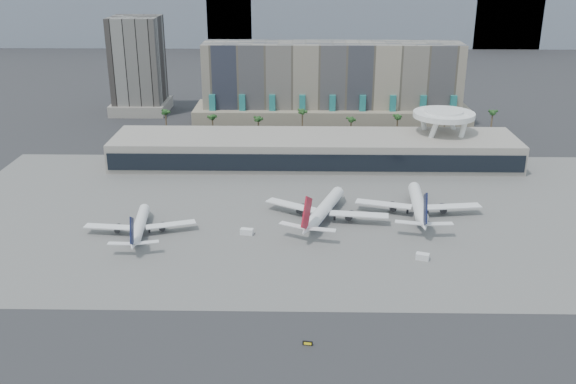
{
  "coord_description": "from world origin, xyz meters",
  "views": [
    {
      "loc": [
        -6.47,
        -151.01,
        86.57
      ],
      "look_at": [
        -9.92,
        40.0,
        13.47
      ],
      "focal_mm": 40.0,
      "sensor_mm": 36.0,
      "label": 1
    }
  ],
  "objects_px": {
    "airliner_left": "(140,225)",
    "airliner_right": "(418,204)",
    "airliner_centre": "(324,209)",
    "service_vehicle_a": "(247,232)",
    "taxiway_sign": "(308,343)",
    "service_vehicle_b": "(423,257)"
  },
  "relations": [
    {
      "from": "airliner_left",
      "to": "airliner_right",
      "type": "height_order",
      "value": "airliner_right"
    },
    {
      "from": "airliner_centre",
      "to": "service_vehicle_a",
      "type": "distance_m",
      "value": 28.43
    },
    {
      "from": "taxiway_sign",
      "to": "airliner_right",
      "type": "bearing_deg",
      "value": 72.7
    },
    {
      "from": "airliner_left",
      "to": "service_vehicle_a",
      "type": "xyz_separation_m",
      "value": [
        34.43,
        0.22,
        -2.22
      ]
    },
    {
      "from": "airliner_right",
      "to": "service_vehicle_b",
      "type": "relative_size",
      "value": 11.67
    },
    {
      "from": "airliner_right",
      "to": "service_vehicle_b",
      "type": "height_order",
      "value": "airliner_right"
    },
    {
      "from": "airliner_left",
      "to": "taxiway_sign",
      "type": "height_order",
      "value": "airliner_left"
    },
    {
      "from": "airliner_centre",
      "to": "service_vehicle_b",
      "type": "distance_m",
      "value": 40.81
    },
    {
      "from": "airliner_centre",
      "to": "airliner_right",
      "type": "height_order",
      "value": "airliner_centre"
    },
    {
      "from": "airliner_right",
      "to": "airliner_centre",
      "type": "bearing_deg",
      "value": -167.36
    },
    {
      "from": "airliner_centre",
      "to": "airliner_right",
      "type": "relative_size",
      "value": 0.97
    },
    {
      "from": "airliner_centre",
      "to": "airliner_right",
      "type": "xyz_separation_m",
      "value": [
        32.54,
        4.76,
        -0.02
      ]
    },
    {
      "from": "service_vehicle_b",
      "to": "airliner_centre",
      "type": "bearing_deg",
      "value": 152.37
    },
    {
      "from": "service_vehicle_a",
      "to": "service_vehicle_b",
      "type": "distance_m",
      "value": 55.98
    },
    {
      "from": "airliner_centre",
      "to": "service_vehicle_a",
      "type": "bearing_deg",
      "value": -134.26
    },
    {
      "from": "airliner_left",
      "to": "airliner_right",
      "type": "distance_m",
      "value": 93.94
    },
    {
      "from": "service_vehicle_a",
      "to": "taxiway_sign",
      "type": "xyz_separation_m",
      "value": [
        18.93,
        -61.13,
        -0.47
      ]
    },
    {
      "from": "service_vehicle_a",
      "to": "service_vehicle_b",
      "type": "bearing_deg",
      "value": -7.92
    },
    {
      "from": "airliner_right",
      "to": "taxiway_sign",
      "type": "bearing_deg",
      "value": -112.03
    },
    {
      "from": "service_vehicle_b",
      "to": "taxiway_sign",
      "type": "height_order",
      "value": "service_vehicle_b"
    },
    {
      "from": "airliner_centre",
      "to": "service_vehicle_b",
      "type": "relative_size",
      "value": 11.28
    },
    {
      "from": "airliner_left",
      "to": "taxiway_sign",
      "type": "xyz_separation_m",
      "value": [
        53.36,
        -60.91,
        -2.69
      ]
    }
  ]
}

